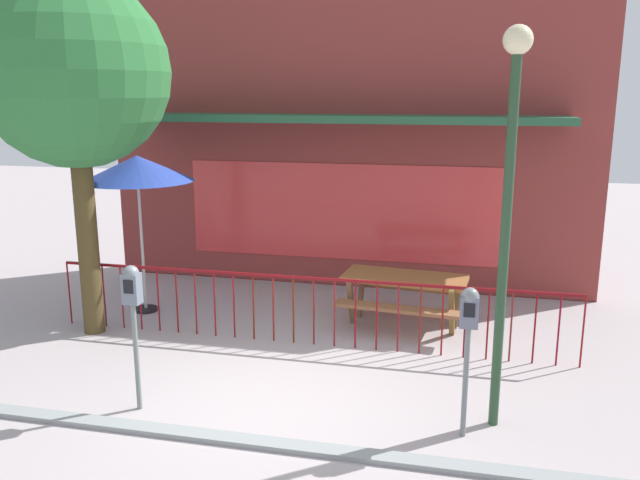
% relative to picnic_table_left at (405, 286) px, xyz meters
% --- Properties ---
extents(ground, '(40.00, 40.00, 0.00)m').
position_rel_picnic_table_left_xyz_m(ground, '(-1.28, -2.78, -0.61)').
color(ground, '#AA9FA0').
extents(pub_storefront, '(8.62, 1.51, 5.12)m').
position_rel_picnic_table_left_xyz_m(pub_storefront, '(-1.28, 2.03, 1.95)').
color(pub_storefront, '#571B22').
rests_on(pub_storefront, ground).
extents(patio_fence_front, '(7.27, 0.04, 0.97)m').
position_rel_picnic_table_left_xyz_m(patio_fence_front, '(-1.28, -1.03, 0.05)').
color(patio_fence_front, maroon).
rests_on(patio_fence_front, ground).
extents(picnic_table_left, '(1.93, 1.54, 0.79)m').
position_rel_picnic_table_left_xyz_m(picnic_table_left, '(0.00, 0.00, 0.00)').
color(picnic_table_left, '#93572E').
rests_on(picnic_table_left, ground).
extents(patio_umbrella, '(1.71, 1.71, 2.48)m').
position_rel_picnic_table_left_xyz_m(patio_umbrella, '(-4.08, -0.25, 1.65)').
color(patio_umbrella, black).
rests_on(patio_umbrella, ground).
extents(parking_meter_near, '(0.18, 0.17, 1.58)m').
position_rel_picnic_table_left_xyz_m(parking_meter_near, '(0.91, -3.07, 0.61)').
color(parking_meter_near, slate).
rests_on(parking_meter_near, ground).
extents(parking_meter_far, '(0.18, 0.17, 1.64)m').
position_rel_picnic_table_left_xyz_m(parking_meter_far, '(-2.58, -3.27, 0.65)').
color(parking_meter_far, slate).
rests_on(parking_meter_far, ground).
extents(street_tree, '(2.57, 2.57, 4.96)m').
position_rel_picnic_table_left_xyz_m(street_tree, '(-4.37, -1.26, 3.03)').
color(street_tree, '#4A3B1F').
rests_on(street_tree, ground).
extents(street_lamp, '(0.28, 0.28, 4.03)m').
position_rel_picnic_table_left_xyz_m(street_lamp, '(1.22, -2.75, 2.01)').
color(street_lamp, '#27452B').
rests_on(street_lamp, ground).
extents(curb_edge, '(12.07, 0.20, 0.11)m').
position_rel_picnic_table_left_xyz_m(curb_edge, '(-1.28, -3.70, -0.61)').
color(curb_edge, gray).
rests_on(curb_edge, ground).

